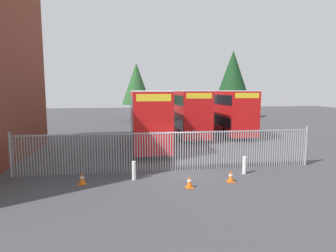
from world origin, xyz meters
TOP-DOWN VIEW (x-y plane):
  - ground_plane at (0.00, 8.00)m, footprint 100.00×100.00m
  - palisade_fence at (-0.51, 0.00)m, footprint 16.56×0.14m
  - double_decker_bus_near_gate at (-1.16, 7.43)m, footprint 2.54×10.81m
  - double_decker_bus_behind_fence_left at (2.98, 12.48)m, footprint 2.54×10.81m
  - double_decker_bus_behind_fence_right at (7.29, 13.07)m, footprint 2.54×10.81m
  - bollard_near_left at (-2.50, -1.37)m, footprint 0.20×0.20m
  - bollard_center_front at (3.38, -1.16)m, footprint 0.20×0.20m
  - traffic_cone_by_gate at (-4.96, -1.68)m, footprint 0.34×0.34m
  - traffic_cone_mid_forecourt at (-0.01, -2.90)m, footprint 0.34×0.34m
  - traffic_cone_near_kerb at (2.17, -2.37)m, footprint 0.34×0.34m
  - tree_tall_back at (13.40, 27.11)m, footprint 5.36×5.36m
  - tree_short_side at (-1.35, 26.31)m, footprint 4.18×4.18m

SIDE VIEW (x-z plane):
  - ground_plane at x=0.00m, z-range 0.00..0.00m
  - traffic_cone_by_gate at x=-4.96m, z-range -0.01..0.58m
  - traffic_cone_mid_forecourt at x=-0.01m, z-range -0.01..0.58m
  - traffic_cone_near_kerb at x=2.17m, z-range -0.01..0.58m
  - bollard_near_left at x=-2.50m, z-range 0.00..0.95m
  - bollard_center_front at x=3.38m, z-range 0.00..0.95m
  - palisade_fence at x=-0.51m, z-range 0.01..2.36m
  - double_decker_bus_near_gate at x=-1.16m, z-range 0.21..4.63m
  - double_decker_bus_behind_fence_left at x=2.98m, z-range 0.21..4.63m
  - double_decker_bus_behind_fence_right at x=7.29m, z-range 0.21..4.63m
  - tree_short_side at x=-1.35m, z-range 1.18..9.54m
  - tree_tall_back at x=13.40m, z-range 1.38..11.82m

